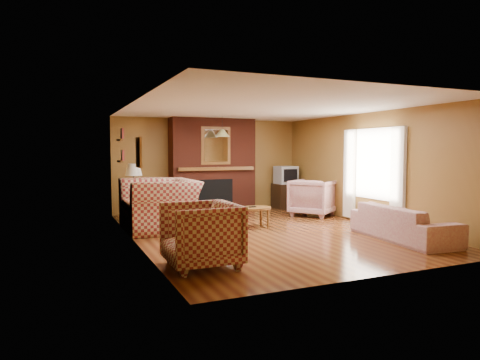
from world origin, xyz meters
name	(u,v)px	position (x,y,z in m)	size (l,w,h in m)	color
floor	(265,231)	(0.00, 0.00, 0.00)	(6.50, 6.50, 0.00)	#4D2310
ceiling	(265,108)	(0.00, 0.00, 2.40)	(6.50, 6.50, 0.00)	white
wall_back	(209,165)	(0.00, 3.25, 1.20)	(6.50, 6.50, 0.00)	olive
wall_front	(383,181)	(0.00, -3.25, 1.20)	(6.50, 6.50, 0.00)	olive
wall_left	(134,173)	(-2.50, 0.00, 1.20)	(6.50, 6.50, 0.00)	olive
wall_right	(368,168)	(2.50, 0.00, 1.20)	(6.50, 6.50, 0.00)	olive
fireplace	(213,166)	(0.00, 2.98, 1.18)	(2.20, 0.82, 2.40)	#521D12
window_right	(372,172)	(2.45, -0.20, 1.13)	(0.10, 1.85, 2.00)	beige
bookshelf	(121,146)	(-2.44, 1.90, 1.67)	(0.09, 0.55, 0.71)	brown
botanical_print	(139,152)	(-2.47, -0.30, 1.55)	(0.05, 0.40, 0.50)	brown
pendant_light	(222,133)	(0.00, 2.30, 2.00)	(0.36, 0.36, 0.48)	black
plaid_loveseat	(159,205)	(-1.85, 0.99, 0.50)	(1.55, 1.36, 1.01)	maroon
plaid_armchair	(201,235)	(-1.95, -1.94, 0.44)	(0.95, 0.98, 0.89)	maroon
floral_sofa	(403,223)	(1.90, -1.66, 0.30)	(2.08, 0.81, 0.61)	#BBA891
floral_armchair	(313,197)	(1.98, 1.34, 0.44)	(0.95, 0.97, 0.89)	#BBA891
coffee_table	(253,210)	(-0.05, 0.45, 0.36)	(0.82, 0.51, 0.44)	brown
side_table	(134,206)	(-2.10, 2.45, 0.32)	(0.49, 0.49, 0.65)	brown
table_lamp	(134,176)	(-2.10, 2.45, 1.00)	(0.38, 0.38, 0.63)	silver
tv_stand	(286,196)	(2.05, 2.80, 0.34)	(0.61, 0.56, 0.67)	black
crt_tv	(286,175)	(2.05, 2.79, 0.91)	(0.53, 0.53, 0.48)	#989A9F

